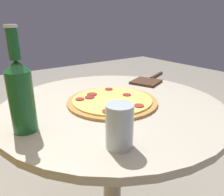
# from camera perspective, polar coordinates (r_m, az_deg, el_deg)

# --- Properties ---
(table) EXTENTS (0.87, 0.87, 0.73)m
(table) POSITION_cam_1_polar(r_m,az_deg,el_deg) (0.95, 0.05, -11.66)
(table) COLOR #B2A893
(table) RESTS_ON ground_plane
(pizza) EXTENTS (0.36, 0.36, 0.02)m
(pizza) POSITION_cam_1_polar(r_m,az_deg,el_deg) (0.86, -0.03, -0.77)
(pizza) COLOR #B77F3D
(pizza) RESTS_ON table
(beer_bottle) EXTENTS (0.07, 0.07, 0.30)m
(beer_bottle) POSITION_cam_1_polar(r_m,az_deg,el_deg) (0.67, -22.75, 1.11)
(beer_bottle) COLOR #195628
(beer_bottle) RESTS_ON table
(pizza_paddle) EXTENTS (0.18, 0.30, 0.02)m
(pizza_paddle) POSITION_cam_1_polar(r_m,az_deg,el_deg) (1.18, 9.61, 4.62)
(pizza_paddle) COLOR #422819
(pizza_paddle) RESTS_ON table
(drinking_glass) EXTENTS (0.07, 0.07, 0.12)m
(drinking_glass) POSITION_cam_1_polar(r_m,az_deg,el_deg) (0.56, 1.96, -7.37)
(drinking_glass) COLOR #ADBCC6
(drinking_glass) RESTS_ON table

